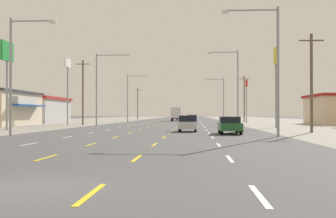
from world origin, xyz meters
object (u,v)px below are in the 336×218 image
(pole_sign_left_row_1, at_px, (7,60))
(pole_sign_right_row_2, at_px, (246,91))
(streetlight_left_row_1, at_px, (100,83))
(streetlight_right_row_2, at_px, (222,97))
(box_truck_center_turn_midfar, at_px, (176,113))
(streetlight_right_row_0, at_px, (272,61))
(sedan_center_turn_farther, at_px, (180,117))
(streetlight_left_row_0, at_px, (15,68))
(hatchback_inner_right_mid, at_px, (192,119))
(sedan_inner_right_far, at_px, (193,118))
(streetlight_right_row_1, at_px, (235,82))
(streetlight_left_row_2, at_px, (129,95))
(pole_sign_left_row_2, at_px, (68,74))
(pole_sign_right_row_1, at_px, (276,67))
(hatchback_inner_right_near, at_px, (188,123))
(sedan_far_right_nearest, at_px, (230,125))

(pole_sign_left_row_1, bearing_deg, pole_sign_right_row_2, 55.52)
(streetlight_left_row_1, bearing_deg, streetlight_right_row_2, 57.17)
(box_truck_center_turn_midfar, distance_m, streetlight_right_row_0, 72.48)
(sedan_center_turn_farther, distance_m, streetlight_right_row_2, 27.71)
(pole_sign_left_row_1, distance_m, streetlight_left_row_0, 12.60)
(streetlight_right_row_2, bearing_deg, hatchback_inner_right_mid, -110.70)
(sedan_inner_right_far, distance_m, streetlight_left_row_0, 79.95)
(streetlight_right_row_1, bearing_deg, streetlight_right_row_0, -90.04)
(streetlight_left_row_0, distance_m, streetlight_right_row_2, 63.17)
(streetlight_right_row_0, distance_m, streetlight_left_row_2, 63.15)
(sedan_center_turn_farther, bearing_deg, pole_sign_left_row_1, -101.69)
(streetlight_left_row_0, bearing_deg, streetlight_right_row_1, 56.97)
(streetlight_left_row_0, bearing_deg, pole_sign_left_row_1, 116.08)
(pole_sign_left_row_2, xyz_separation_m, pole_sign_right_row_2, (29.94, 19.28, -1.84))
(pole_sign_left_row_1, bearing_deg, streetlight_left_row_0, -63.92)
(hatchback_inner_right_mid, distance_m, pole_sign_right_row_1, 24.96)
(box_truck_center_turn_midfar, height_order, sedan_inner_right_far, box_truck_center_turn_midfar)
(hatchback_inner_right_mid, bearing_deg, streetlight_right_row_0, -82.06)
(pole_sign_left_row_1, xyz_separation_m, streetlight_left_row_2, (5.51, 48.90, -1.42))
(pole_sign_left_row_2, bearing_deg, streetlight_left_row_2, 76.65)
(sedan_center_turn_farther, xyz_separation_m, pole_sign_right_row_1, (13.92, -63.48, 6.80))
(hatchback_inner_right_near, height_order, streetlight_right_row_1, streetlight_right_row_1)
(sedan_inner_right_far, distance_m, sedan_center_turn_farther, 7.82)
(box_truck_center_turn_midfar, distance_m, pole_sign_right_row_1, 51.86)
(pole_sign_right_row_2, xyz_separation_m, streetlight_right_row_1, (-4.45, -24.01, 0.06))
(sedan_far_right_nearest, xyz_separation_m, hatchback_inner_right_near, (-3.60, 4.74, 0.03))
(hatchback_inner_right_mid, xyz_separation_m, streetlight_left_row_0, (-13.39, -43.80, 4.46))
(sedan_center_turn_farther, relative_size, pole_sign_right_row_2, 0.54)
(sedan_far_right_nearest, height_order, hatchback_inner_right_mid, hatchback_inner_right_mid)
(hatchback_inner_right_near, xyz_separation_m, box_truck_center_turn_midfar, (-3.52, 62.72, 1.05))
(sedan_far_right_nearest, xyz_separation_m, streetlight_right_row_2, (2.83, 55.84, 4.59))
(hatchback_inner_right_mid, distance_m, streetlight_left_row_2, 21.64)
(box_truck_center_turn_midfar, height_order, streetlight_right_row_0, streetlight_right_row_0)
(pole_sign_left_row_1, height_order, pole_sign_left_row_2, pole_sign_left_row_2)
(sedan_far_right_nearest, relative_size, box_truck_center_turn_midfar, 0.62)
(pole_sign_right_row_2, distance_m, streetlight_right_row_0, 54.24)
(pole_sign_right_row_1, relative_size, streetlight_left_row_2, 0.99)
(sedan_far_right_nearest, xyz_separation_m, streetlight_left_row_2, (-16.67, 55.84, 5.02))
(streetlight_left_row_0, relative_size, streetlight_right_row_1, 0.85)
(sedan_far_right_nearest, height_order, sedan_center_turn_farther, same)
(hatchback_inner_right_mid, xyz_separation_m, box_truck_center_turn_midfar, (-3.80, 27.91, 1.05))
(hatchback_inner_right_mid, bearing_deg, sedan_far_right_nearest, -85.20)
(streetlight_left_row_0, height_order, streetlight_left_row_2, streetlight_left_row_2)
(streetlight_left_row_0, relative_size, streetlight_left_row_1, 0.87)
(pole_sign_left_row_1, xyz_separation_m, pole_sign_left_row_2, (-0.49, 23.60, 0.76))
(box_truck_center_turn_midfar, xyz_separation_m, streetlight_left_row_1, (-9.43, -41.66, 4.27))
(pole_sign_left_row_2, relative_size, streetlight_left_row_0, 1.14)
(pole_sign_left_row_1, bearing_deg, streetlight_left_row_2, 83.57)
(sedan_center_turn_farther, bearing_deg, streetlight_left_row_2, -111.15)
(streetlight_left_row_1, height_order, streetlight_right_row_1, streetlight_right_row_1)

